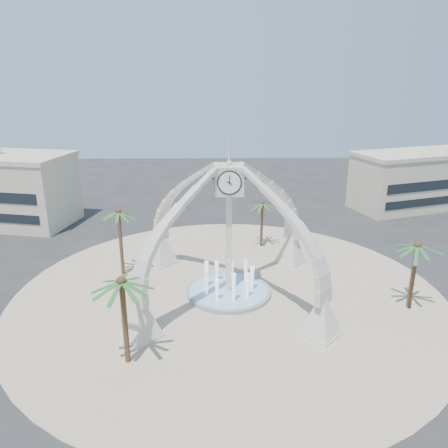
{
  "coord_description": "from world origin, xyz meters",
  "views": [
    {
      "loc": [
        -1.21,
        -36.78,
        19.66
      ],
      "look_at": [
        -0.39,
        2.0,
        6.28
      ],
      "focal_mm": 35.0,
      "sensor_mm": 36.0,
      "label": 1
    }
  ],
  "objects_px": {
    "palm_east": "(418,246)",
    "palm_north": "(262,204)",
    "clock_tower": "(229,229)",
    "fountain": "(229,291)",
    "palm_south": "(121,282)",
    "palm_west": "(118,213)"
  },
  "relations": [
    {
      "from": "clock_tower",
      "to": "palm_east",
      "type": "xyz_separation_m",
      "value": [
        15.89,
        -2.9,
        -0.62
      ]
    },
    {
      "from": "clock_tower",
      "to": "fountain",
      "type": "distance_m",
      "value": 6.2
    },
    {
      "from": "fountain",
      "to": "palm_east",
      "type": "distance_m",
      "value": 17.09
    },
    {
      "from": "clock_tower",
      "to": "palm_south",
      "type": "height_order",
      "value": "clock_tower"
    },
    {
      "from": "clock_tower",
      "to": "palm_north",
      "type": "relative_size",
      "value": 2.96
    },
    {
      "from": "palm_west",
      "to": "palm_south",
      "type": "relative_size",
      "value": 1.04
    },
    {
      "from": "palm_south",
      "to": "fountain",
      "type": "bearing_deg",
      "value": 53.27
    },
    {
      "from": "fountain",
      "to": "palm_east",
      "type": "xyz_separation_m",
      "value": [
        15.89,
        -2.9,
        5.59
      ]
    },
    {
      "from": "clock_tower",
      "to": "fountain",
      "type": "height_order",
      "value": "clock_tower"
    },
    {
      "from": "palm_east",
      "to": "palm_north",
      "type": "distance_m",
      "value": 18.82
    },
    {
      "from": "palm_north",
      "to": "palm_south",
      "type": "bearing_deg",
      "value": -118.26
    },
    {
      "from": "clock_tower",
      "to": "palm_west",
      "type": "height_order",
      "value": "clock_tower"
    },
    {
      "from": "clock_tower",
      "to": "fountain",
      "type": "xyz_separation_m",
      "value": [
        0.0,
        0.0,
        -6.2
      ]
    },
    {
      "from": "clock_tower",
      "to": "palm_west",
      "type": "distance_m",
      "value": 11.57
    },
    {
      "from": "clock_tower",
      "to": "palm_north",
      "type": "xyz_separation_m",
      "value": [
        4.28,
        11.91,
        -1.15
      ]
    },
    {
      "from": "fountain",
      "to": "clock_tower",
      "type": "bearing_deg",
      "value": -90.0
    },
    {
      "from": "palm_north",
      "to": "palm_east",
      "type": "bearing_deg",
      "value": -51.92
    },
    {
      "from": "palm_east",
      "to": "palm_north",
      "type": "bearing_deg",
      "value": 128.08
    },
    {
      "from": "fountain",
      "to": "palm_north",
      "type": "distance_m",
      "value": 13.62
    },
    {
      "from": "palm_east",
      "to": "palm_north",
      "type": "relative_size",
      "value": 1.11
    },
    {
      "from": "clock_tower",
      "to": "palm_north",
      "type": "height_order",
      "value": "clock_tower"
    },
    {
      "from": "fountain",
      "to": "palm_west",
      "type": "distance_m",
      "value": 13.23
    }
  ]
}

